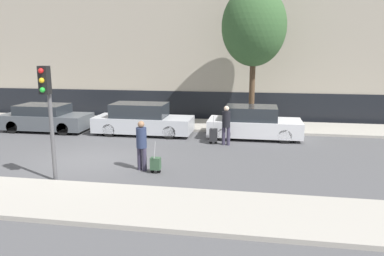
% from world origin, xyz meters
% --- Properties ---
extents(ground_plane, '(80.00, 80.00, 0.00)m').
position_xyz_m(ground_plane, '(0.00, 0.00, 0.00)').
color(ground_plane, '#4C4C4F').
extents(sidewalk_near, '(28.00, 2.50, 0.12)m').
position_xyz_m(sidewalk_near, '(0.00, -3.75, 0.06)').
color(sidewalk_near, '#A39E93').
rests_on(sidewalk_near, ground_plane).
extents(sidewalk_far, '(28.00, 3.00, 0.12)m').
position_xyz_m(sidewalk_far, '(0.00, 7.00, 0.06)').
color(sidewalk_far, '#A39E93').
rests_on(sidewalk_far, ground_plane).
extents(building_facade, '(28.00, 2.32, 10.46)m').
position_xyz_m(building_facade, '(0.00, 10.33, 5.21)').
color(building_facade, '#A89E8C').
rests_on(building_facade, ground_plane).
extents(parked_car_0, '(4.24, 1.84, 1.31)m').
position_xyz_m(parked_car_0, '(-4.50, 4.52, 0.62)').
color(parked_car_0, '#4C5156').
rests_on(parked_car_0, ground_plane).
extents(parked_car_1, '(4.62, 1.74, 1.48)m').
position_xyz_m(parked_car_1, '(0.48, 4.55, 0.69)').
color(parked_car_1, '#B7BABF').
rests_on(parked_car_1, ground_plane).
extents(parked_car_2, '(4.18, 1.89, 1.45)m').
position_xyz_m(parked_car_2, '(5.69, 4.68, 0.67)').
color(parked_car_2, silver).
rests_on(parked_car_2, ground_plane).
extents(pedestrian_left, '(0.34, 0.34, 1.66)m').
position_xyz_m(pedestrian_left, '(2.12, -0.81, 0.94)').
color(pedestrian_left, '#383347').
rests_on(pedestrian_left, ground_plane).
extents(trolley_left, '(0.34, 0.29, 1.06)m').
position_xyz_m(trolley_left, '(2.63, -1.01, 0.32)').
color(trolley_left, '#335138').
rests_on(trolley_left, ground_plane).
extents(pedestrian_right, '(0.35, 0.34, 1.66)m').
position_xyz_m(pedestrian_right, '(4.57, 3.10, 0.94)').
color(pedestrian_right, '#383347').
rests_on(pedestrian_right, ground_plane).
extents(trolley_right, '(0.34, 0.29, 1.20)m').
position_xyz_m(trolley_right, '(4.03, 3.19, 0.39)').
color(trolley_right, '#262628').
rests_on(trolley_right, ground_plane).
extents(traffic_light, '(0.28, 0.47, 3.47)m').
position_xyz_m(traffic_light, '(-0.18, -2.36, 2.48)').
color(traffic_light, '#515154').
rests_on(traffic_light, ground_plane).
extents(bare_tree_near_crossing, '(3.16, 3.16, 6.89)m').
position_xyz_m(bare_tree_near_crossing, '(5.54, 6.83, 5.05)').
color(bare_tree_near_crossing, '#4C3826').
rests_on(bare_tree_near_crossing, sidewalk_far).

